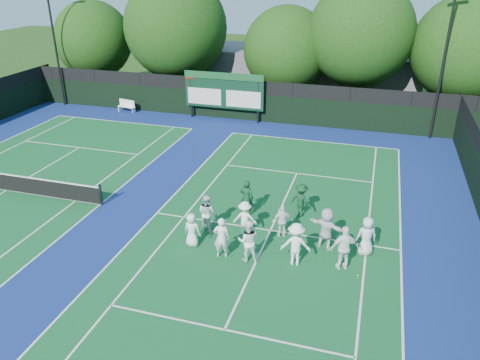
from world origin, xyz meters
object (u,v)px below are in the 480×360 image
(scoreboard, at_px, (224,91))
(coach_left, at_px, (247,198))
(bench, at_px, (127,105))
(tennis_net, at_px, (5,182))

(scoreboard, xyz_separation_m, coach_left, (5.60, -13.49, -1.32))
(scoreboard, xyz_separation_m, bench, (-8.00, -0.22, -1.68))
(scoreboard, bearing_deg, tennis_net, -115.60)
(scoreboard, height_order, coach_left, scoreboard)
(scoreboard, height_order, tennis_net, scoreboard)
(coach_left, bearing_deg, scoreboard, -63.86)
(tennis_net, distance_m, bench, 14.40)
(scoreboard, bearing_deg, bench, -178.45)
(bench, bearing_deg, scoreboard, 1.55)
(scoreboard, relative_size, bench, 3.86)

